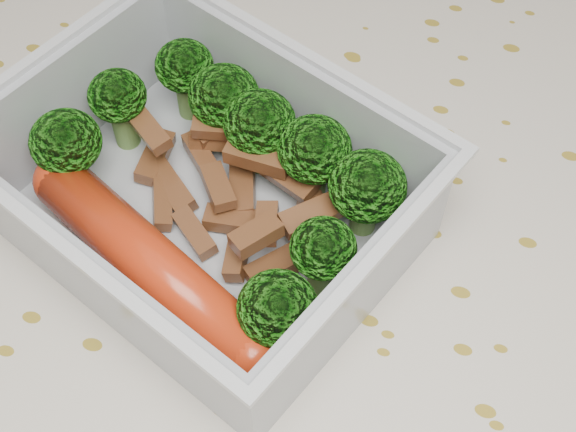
# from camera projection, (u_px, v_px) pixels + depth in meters

# --- Properties ---
(dining_table) EXTENTS (1.40, 0.90, 0.75)m
(dining_table) POSITION_uv_depth(u_px,v_px,m) (298.00, 322.00, 0.47)
(dining_table) COLOR brown
(dining_table) RESTS_ON ground
(tablecloth) EXTENTS (1.46, 0.96, 0.19)m
(tablecloth) POSITION_uv_depth(u_px,v_px,m) (299.00, 279.00, 0.42)
(tablecloth) COLOR beige
(tablecloth) RESTS_ON dining_table
(lunch_container) EXTENTS (0.23, 0.21, 0.07)m
(lunch_container) POSITION_uv_depth(u_px,v_px,m) (205.00, 200.00, 0.38)
(lunch_container) COLOR silver
(lunch_container) RESTS_ON tablecloth
(broccoli_florets) EXTENTS (0.18, 0.15, 0.05)m
(broccoli_florets) POSITION_uv_depth(u_px,v_px,m) (241.00, 157.00, 0.38)
(broccoli_florets) COLOR #608C3F
(broccoli_florets) RESTS_ON lunch_container
(meat_pile) EXTENTS (0.12, 0.09, 0.03)m
(meat_pile) POSITION_uv_depth(u_px,v_px,m) (231.00, 189.00, 0.39)
(meat_pile) COLOR brown
(meat_pile) RESTS_ON lunch_container
(sausage) EXTENTS (0.14, 0.09, 0.03)m
(sausage) POSITION_uv_depth(u_px,v_px,m) (150.00, 263.00, 0.36)
(sausage) COLOR red
(sausage) RESTS_ON lunch_container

